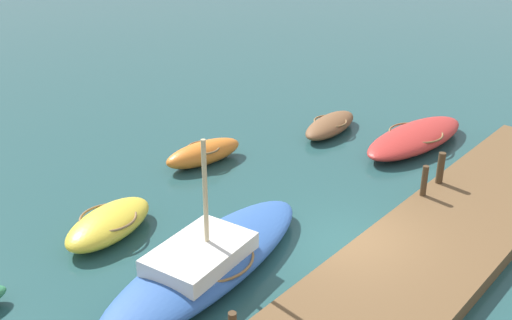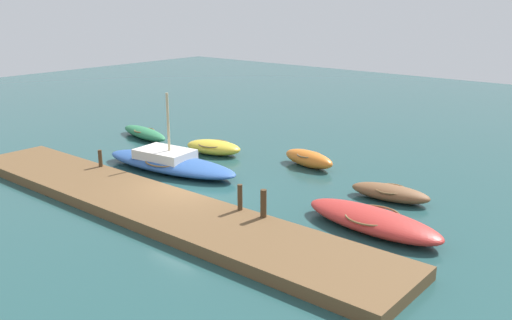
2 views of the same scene
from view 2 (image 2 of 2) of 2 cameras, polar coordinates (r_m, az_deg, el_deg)
ground_plane at (r=23.48m, az=-7.16°, el=-3.78°), size 84.00×84.00×0.00m
dock_platform at (r=22.21m, az=-10.85°, el=-4.54°), size 21.77×3.44×0.43m
sailboat_blue at (r=27.07m, az=-8.86°, el=-0.20°), size 7.81×3.18×3.77m
rowboat_green at (r=33.66m, az=-11.35°, el=2.72°), size 4.51×1.86×0.61m
dinghy_orange at (r=27.51m, az=5.41°, el=0.14°), size 3.19×1.63×0.78m
motorboat_red at (r=20.40m, az=11.82°, el=-6.04°), size 5.62×2.45×0.72m
rowboat_yellow at (r=29.68m, az=-4.37°, el=1.33°), size 3.42×2.22×0.74m
rowboat_brown at (r=23.51m, az=13.55°, el=-3.26°), size 3.43×1.63×0.63m
mooring_post_west at (r=26.87m, az=-15.65°, el=0.17°), size 0.18×0.18×0.80m
mooring_post_mid_west at (r=20.58m, az=-1.65°, el=-3.83°), size 0.19×0.19×0.98m
mooring_post_mid_east at (r=19.89m, az=0.77°, el=-4.47°), size 0.22×0.22×1.03m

